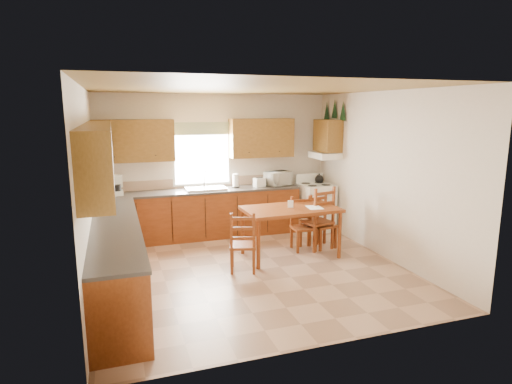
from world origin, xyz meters
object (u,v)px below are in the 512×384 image
object	(u,v)px
dining_table	(290,232)
chair_near_left	(243,241)
chair_far_right	(323,222)
chair_far_left	(304,224)
stove	(315,208)
microwave	(278,178)
chair_near_right	(317,218)

from	to	relation	value
dining_table	chair_near_left	distance (m)	1.02
chair_near_left	chair_far_right	world-z (taller)	chair_far_right
chair_far_right	chair_far_left	bearing A→B (deg)	171.23
stove	chair_far_right	bearing A→B (deg)	-112.27
chair_far_left	chair_far_right	xyz separation A→B (m)	(0.38, 0.01, 0.01)
dining_table	chair_far_right	world-z (taller)	chair_far_right
dining_table	chair_far_left	bearing A→B (deg)	30.79
microwave	chair_far_right	xyz separation A→B (m)	(0.35, -1.29, -0.59)
chair_near_left	chair_near_right	distance (m)	1.66
stove	dining_table	bearing A→B (deg)	-133.29
microwave	chair_near_left	size ratio (longest dim) A/B	0.49
dining_table	chair_far_right	xyz separation A→B (m)	(0.72, 0.23, 0.05)
stove	chair_near_left	world-z (taller)	chair_near_left
chair_near_left	chair_far_left	size ratio (longest dim) A/B	1.01
microwave	chair_near_right	xyz separation A→B (m)	(0.22, -1.29, -0.50)
dining_table	chair_near_right	xyz separation A→B (m)	(0.60, 0.23, 0.14)
chair_near_right	chair_far_left	world-z (taller)	chair_near_right
chair_near_left	dining_table	bearing A→B (deg)	-140.08
stove	microwave	distance (m)	0.96
stove	chair_far_left	bearing A→B (deg)	-128.03
stove	microwave	world-z (taller)	microwave
stove	chair_near_right	world-z (taller)	chair_near_right
microwave	chair_near_right	world-z (taller)	microwave
chair_far_left	stove	bearing A→B (deg)	57.37
stove	chair_near_right	size ratio (longest dim) A/B	0.83
chair_near_right	chair_far_right	size ratio (longest dim) A/B	1.19
stove	chair_far_left	distance (m)	1.30
dining_table	chair_far_left	size ratio (longest dim) A/B	1.68
microwave	chair_far_left	world-z (taller)	microwave
chair_far_right	stove	bearing A→B (deg)	60.28
stove	chair_far_right	size ratio (longest dim) A/B	0.99
chair_near_right	chair_far_left	bearing A→B (deg)	-10.26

